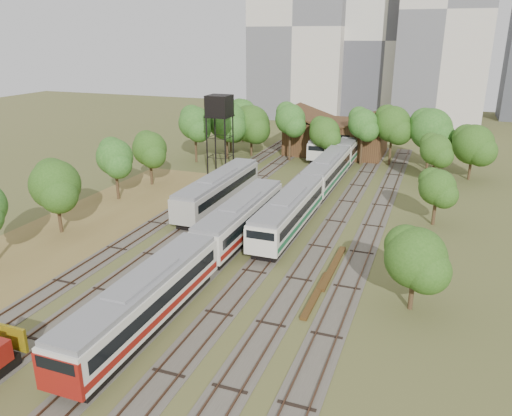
% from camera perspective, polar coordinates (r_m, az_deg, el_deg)
% --- Properties ---
extents(ground, '(240.00, 240.00, 0.00)m').
position_cam_1_polar(ground, '(35.77, -9.44, -13.77)').
color(ground, '#475123').
rests_on(ground, ground).
extents(dry_grass_patch, '(14.00, 60.00, 0.04)m').
position_cam_1_polar(dry_grass_patch, '(51.41, -22.66, -4.40)').
color(dry_grass_patch, brown).
rests_on(dry_grass_patch, ground).
extents(tracks, '(24.60, 80.00, 0.19)m').
position_cam_1_polar(tracks, '(56.64, 2.48, -0.69)').
color(tracks, '#4C473D').
rests_on(tracks, ground).
extents(railcar_red_set, '(3.08, 34.58, 3.81)m').
position_cam_1_polar(railcar_red_set, '(42.23, -6.24, -5.08)').
color(railcar_red_set, black).
rests_on(railcar_red_set, ground).
extents(railcar_green_set, '(3.12, 52.08, 3.86)m').
position_cam_1_polar(railcar_green_set, '(67.33, 8.12, 4.16)').
color(railcar_green_set, black).
rests_on(railcar_green_set, ground).
extents(railcar_rear, '(3.06, 16.08, 3.79)m').
position_cam_1_polar(railcar_rear, '(85.29, 8.20, 7.32)').
color(railcar_rear, black).
rests_on(railcar_rear, ground).
extents(old_grey_coach, '(3.11, 18.00, 3.85)m').
position_cam_1_polar(old_grey_coach, '(58.62, -4.29, 2.09)').
color(old_grey_coach, black).
rests_on(old_grey_coach, ground).
extents(water_tower, '(3.29, 3.29, 11.39)m').
position_cam_1_polar(water_tower, '(71.08, -4.22, 11.32)').
color(water_tower, black).
rests_on(water_tower, ground).
extents(rail_pile_near, '(0.51, 7.66, 0.26)m').
position_cam_1_polar(rail_pile_near, '(39.76, 6.89, -9.79)').
color(rail_pile_near, '#503516').
rests_on(rail_pile_near, ground).
extents(rail_pile_far, '(0.55, 8.86, 0.29)m').
position_cam_1_polar(rail_pile_far, '(44.25, 8.79, -6.70)').
color(rail_pile_far, '#503516').
rests_on(rail_pile_far, ground).
extents(maintenance_shed, '(16.45, 11.55, 7.58)m').
position_cam_1_polar(maintenance_shed, '(86.87, 9.17, 8.10)').
color(maintenance_shed, '#3C2716').
rests_on(maintenance_shed, ground).
extents(tree_band_left, '(7.69, 74.33, 8.81)m').
position_cam_1_polar(tree_band_left, '(66.90, -12.29, 6.57)').
color(tree_band_left, '#382616').
rests_on(tree_band_left, ground).
extents(tree_band_far, '(42.65, 10.98, 9.29)m').
position_cam_1_polar(tree_band_far, '(78.64, 9.09, 9.14)').
color(tree_band_far, '#382616').
rests_on(tree_band_far, ground).
extents(tree_band_right, '(5.11, 38.60, 6.99)m').
position_cam_1_polar(tree_band_right, '(52.69, 19.28, 1.67)').
color(tree_band_right, '#382616').
rests_on(tree_band_right, ground).
extents(tower_left, '(22.00, 16.00, 42.00)m').
position_cam_1_polar(tower_left, '(125.30, 5.25, 19.93)').
color(tower_left, beige).
rests_on(tower_left, ground).
extents(tower_centre, '(20.00, 18.00, 36.00)m').
position_cam_1_polar(tower_centre, '(126.42, 15.07, 18.02)').
color(tower_centre, beige).
rests_on(tower_centre, ground).
extents(tower_right, '(18.00, 16.00, 48.00)m').
position_cam_1_polar(tower_right, '(117.78, 21.06, 20.33)').
color(tower_right, beige).
rests_on(tower_right, ground).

